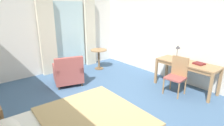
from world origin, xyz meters
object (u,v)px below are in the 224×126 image
desk_chair (177,74)px  armchair_by_window (68,73)px  desk_lamp (178,50)px  round_cafe_table (99,55)px  writing_desk (187,66)px  closed_book (199,64)px

desk_chair → armchair_by_window: bearing=129.7°
desk_chair → desk_lamp: desk_lamp is taller
desk_lamp → round_cafe_table: desk_lamp is taller
desk_lamp → writing_desk: bearing=-99.7°
desk_chair → closed_book: 0.61m
desk_chair → closed_book: desk_chair is taller
desk_lamp → armchair_by_window: 3.10m
round_cafe_table → writing_desk: bearing=-74.3°
closed_book → armchair_by_window: size_ratio=0.26×
desk_chair → round_cafe_table: 2.83m
closed_book → round_cafe_table: bearing=113.1°
writing_desk → closed_book: bearing=-75.4°
desk_chair → armchair_by_window: (-1.87, 2.25, -0.18)m
writing_desk → armchair_by_window: armchair_by_window is taller
writing_desk → closed_book: size_ratio=6.48×
writing_desk → armchair_by_window: 3.23m
armchair_by_window → round_cafe_table: 1.58m
desk_lamp → armchair_by_window: desk_lamp is taller
writing_desk → closed_book: closed_book is taller
closed_book → armchair_by_window: armchair_by_window is taller
closed_book → writing_desk: bearing=112.0°
desk_lamp → round_cafe_table: size_ratio=0.59×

